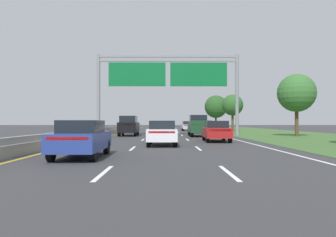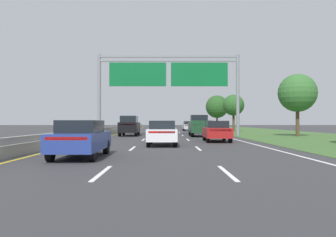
# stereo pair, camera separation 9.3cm
# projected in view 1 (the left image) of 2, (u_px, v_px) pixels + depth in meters

# --- Properties ---
(ground_plane) EXTENTS (220.00, 220.00, 0.00)m
(ground_plane) POSITION_uv_depth(u_px,v_px,m) (165.00, 136.00, 34.36)
(ground_plane) COLOR #333335
(lane_striping) EXTENTS (11.96, 106.00, 0.01)m
(lane_striping) POSITION_uv_depth(u_px,v_px,m) (165.00, 136.00, 33.90)
(lane_striping) COLOR white
(lane_striping) RESTS_ON ground
(grass_verge_right) EXTENTS (14.00, 110.00, 0.02)m
(grass_verge_right) POSITION_uv_depth(u_px,v_px,m) (300.00, 136.00, 34.50)
(grass_verge_right) COLOR #3D602D
(grass_verge_right) RESTS_ON ground
(median_barrier_concrete) EXTENTS (0.60, 110.00, 0.85)m
(median_barrier_concrete) POSITION_uv_depth(u_px,v_px,m) (101.00, 133.00, 34.29)
(median_barrier_concrete) COLOR #99968E
(median_barrier_concrete) RESTS_ON ground
(overhead_sign_gantry) EXTENTS (15.06, 0.42, 8.64)m
(overhead_sign_gantry) POSITION_uv_depth(u_px,v_px,m) (168.00, 78.00, 35.32)
(overhead_sign_gantry) COLOR gray
(overhead_sign_gantry) RESTS_ON ground
(pickup_truck_darkgreen) EXTENTS (2.06, 5.42, 2.20)m
(pickup_truck_darkgreen) POSITION_uv_depth(u_px,v_px,m) (199.00, 126.00, 34.40)
(pickup_truck_darkgreen) COLOR #193D23
(pickup_truck_darkgreen) RESTS_ON ground
(car_black_left_lane_suv) EXTENTS (1.92, 4.71, 2.11)m
(car_black_left_lane_suv) POSITION_uv_depth(u_px,v_px,m) (129.00, 125.00, 35.41)
(car_black_left_lane_suv) COLOR black
(car_black_left_lane_suv) RESTS_ON ground
(car_blue_left_lane_sedan) EXTENTS (1.85, 4.41, 1.57)m
(car_blue_left_lane_sedan) POSITION_uv_depth(u_px,v_px,m) (82.00, 138.00, 14.11)
(car_blue_left_lane_sedan) COLOR navy
(car_blue_left_lane_sedan) RESTS_ON ground
(car_silver_right_lane_sedan) EXTENTS (1.88, 4.43, 1.57)m
(car_silver_right_lane_sedan) POSITION_uv_depth(u_px,v_px,m) (188.00, 126.00, 54.49)
(car_silver_right_lane_sedan) COLOR #B2B5BA
(car_silver_right_lane_sedan) RESTS_ON ground
(car_white_centre_lane_sedan) EXTENTS (1.83, 4.40, 1.57)m
(car_white_centre_lane_sedan) POSITION_uv_depth(u_px,v_px,m) (162.00, 133.00, 21.24)
(car_white_centre_lane_sedan) COLOR silver
(car_white_centre_lane_sedan) RESTS_ON ground
(car_red_right_lane_sedan) EXTENTS (1.94, 4.45, 1.57)m
(car_red_right_lane_sedan) POSITION_uv_depth(u_px,v_px,m) (216.00, 131.00, 25.33)
(car_red_right_lane_sedan) COLOR maroon
(car_red_right_lane_sedan) RESTS_ON ground
(roadside_tree_mid) EXTENTS (3.86, 3.86, 6.35)m
(roadside_tree_mid) POSITION_uv_depth(u_px,v_px,m) (297.00, 93.00, 33.95)
(roadside_tree_mid) COLOR #4C3823
(roadside_tree_mid) RESTS_ON ground
(roadside_tree_far) EXTENTS (3.22, 3.22, 5.63)m
(roadside_tree_far) POSITION_uv_depth(u_px,v_px,m) (233.00, 105.00, 50.84)
(roadside_tree_far) COLOR #4C3823
(roadside_tree_far) RESTS_ON ground
(roadside_tree_distant) EXTENTS (4.67, 4.67, 6.91)m
(roadside_tree_distant) POSITION_uv_depth(u_px,v_px,m) (216.00, 107.00, 68.82)
(roadside_tree_distant) COLOR #4C3823
(roadside_tree_distant) RESTS_ON ground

